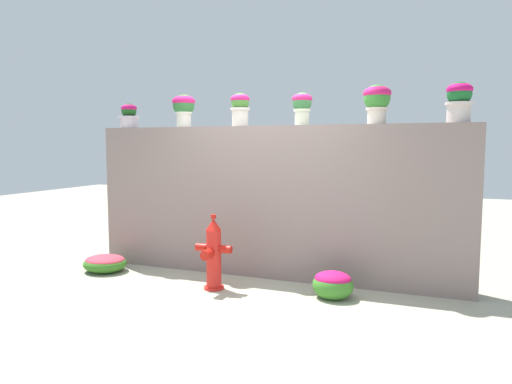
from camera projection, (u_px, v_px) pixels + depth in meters
The scene contains 11 objects.
ground_plane at pixel (243, 297), 5.37m from camera, with size 24.00×24.00×0.00m, color #A3A08B.
stone_wall at pixel (271, 202), 6.15m from camera, with size 4.96×0.33×1.97m, color gray.
potted_plant_0 at pixel (129, 115), 6.79m from camera, with size 0.29×0.29×0.35m.
potted_plant_1 at pixel (184, 106), 6.45m from camera, with size 0.31×0.31×0.45m.
potted_plant_2 at pixel (240, 107), 6.16m from camera, with size 0.25×0.25×0.43m.
potted_plant_3 at pixel (302, 105), 5.91m from camera, with size 0.26×0.26×0.41m.
potted_plant_4 at pixel (377, 100), 5.52m from camera, with size 0.32×0.32×0.46m.
potted_plant_5 at pixel (459, 99), 5.24m from camera, with size 0.30×0.30×0.46m.
fire_hydrant at pixel (213, 255), 5.62m from camera, with size 0.45×0.36×0.90m.
flower_bush_left at pixel (333, 283), 5.32m from camera, with size 0.46×0.42×0.32m.
flower_bush_right at pixel (105, 263), 6.45m from camera, with size 0.60×0.54×0.23m.
Camera 1 is at (2.04, -4.82, 1.72)m, focal length 33.14 mm.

